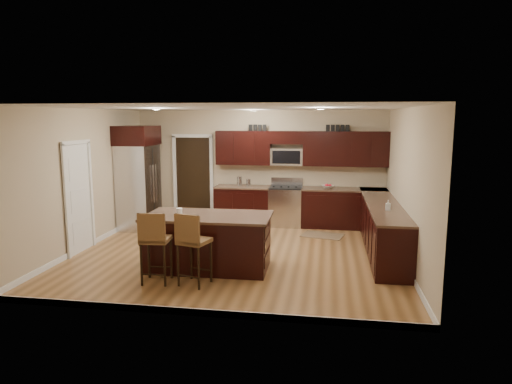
% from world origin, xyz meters
% --- Properties ---
extents(floor, '(6.00, 6.00, 0.00)m').
position_xyz_m(floor, '(0.00, 0.00, 0.00)').
color(floor, '#996A3C').
rests_on(floor, ground).
extents(ceiling, '(6.00, 6.00, 0.00)m').
position_xyz_m(ceiling, '(0.00, 0.00, 2.70)').
color(ceiling, silver).
rests_on(ceiling, wall_back).
extents(wall_back, '(6.00, 0.00, 6.00)m').
position_xyz_m(wall_back, '(0.00, 2.75, 1.35)').
color(wall_back, tan).
rests_on(wall_back, floor).
extents(wall_left, '(0.00, 5.50, 5.50)m').
position_xyz_m(wall_left, '(-3.00, 0.00, 1.35)').
color(wall_left, tan).
rests_on(wall_left, floor).
extents(wall_right, '(0.00, 5.50, 5.50)m').
position_xyz_m(wall_right, '(3.00, 0.00, 1.35)').
color(wall_right, tan).
rests_on(wall_right, floor).
extents(base_cabinets, '(4.02, 3.96, 0.92)m').
position_xyz_m(base_cabinets, '(1.90, 1.45, 0.46)').
color(base_cabinets, black).
rests_on(base_cabinets, floor).
extents(upper_cabinets, '(4.00, 0.33, 0.80)m').
position_xyz_m(upper_cabinets, '(1.04, 2.58, 1.84)').
color(upper_cabinets, black).
rests_on(upper_cabinets, wall_back).
extents(range, '(0.76, 0.64, 1.11)m').
position_xyz_m(range, '(0.68, 2.45, 0.47)').
color(range, silver).
rests_on(range, floor).
extents(microwave, '(0.76, 0.31, 0.40)m').
position_xyz_m(microwave, '(0.68, 2.60, 1.62)').
color(microwave, silver).
rests_on(microwave, upper_cabinets).
extents(doorway, '(0.85, 0.03, 2.06)m').
position_xyz_m(doorway, '(-1.65, 2.73, 1.03)').
color(doorway, black).
rests_on(doorway, floor).
extents(pantry_door, '(0.03, 0.80, 2.04)m').
position_xyz_m(pantry_door, '(-2.98, -0.30, 1.02)').
color(pantry_door, white).
rests_on(pantry_door, floor).
extents(letter_decor, '(2.20, 0.03, 0.15)m').
position_xyz_m(letter_decor, '(0.90, 2.58, 2.29)').
color(letter_decor, black).
rests_on(letter_decor, upper_cabinets).
extents(island, '(2.11, 1.13, 0.92)m').
position_xyz_m(island, '(-0.32, -0.86, 0.43)').
color(island, black).
rests_on(island, floor).
extents(stool_left, '(0.45, 0.45, 1.13)m').
position_xyz_m(stool_left, '(-0.94, -1.71, 0.70)').
color(stool_left, brown).
rests_on(stool_left, floor).
extents(stool_mid, '(0.52, 0.52, 1.13)m').
position_xyz_m(stool_mid, '(-0.35, -1.70, 0.70)').
color(stool_mid, brown).
rests_on(stool_mid, floor).
extents(refrigerator, '(0.79, 1.02, 2.35)m').
position_xyz_m(refrigerator, '(-2.62, 1.65, 1.20)').
color(refrigerator, silver).
rests_on(refrigerator, floor).
extents(floor_mat, '(0.98, 0.77, 0.01)m').
position_xyz_m(floor_mat, '(1.57, 1.61, 0.01)').
color(floor_mat, brown).
rests_on(floor_mat, floor).
extents(fruit_bowl, '(0.34, 0.34, 0.06)m').
position_xyz_m(fruit_bowl, '(1.65, 2.45, 0.95)').
color(fruit_bowl, silver).
rests_on(fruit_bowl, base_cabinets).
extents(soap_bottle, '(0.10, 0.10, 0.18)m').
position_xyz_m(soap_bottle, '(2.70, 0.01, 1.01)').
color(soap_bottle, '#B2B2B2').
rests_on(soap_bottle, base_cabinets).
extents(canister_tall, '(0.12, 0.12, 0.22)m').
position_xyz_m(canister_tall, '(-0.43, 2.45, 1.03)').
color(canister_tall, silver).
rests_on(canister_tall, base_cabinets).
extents(canister_short, '(0.11, 0.11, 0.17)m').
position_xyz_m(canister_short, '(-0.21, 2.45, 1.00)').
color(canister_short, silver).
rests_on(canister_short, base_cabinets).
extents(island_jar, '(0.10, 0.10, 0.10)m').
position_xyz_m(island_jar, '(-0.82, -0.86, 0.97)').
color(island_jar, white).
rests_on(island_jar, island).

